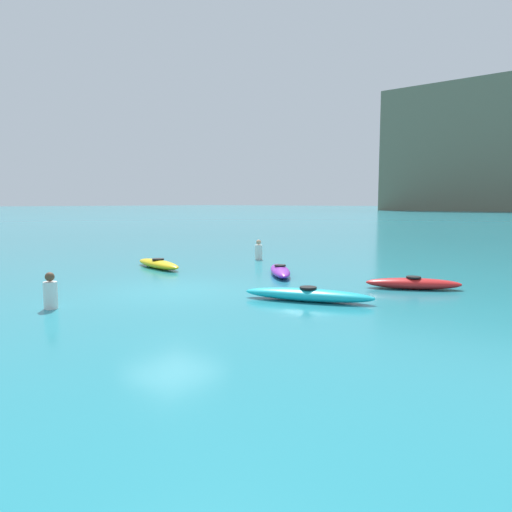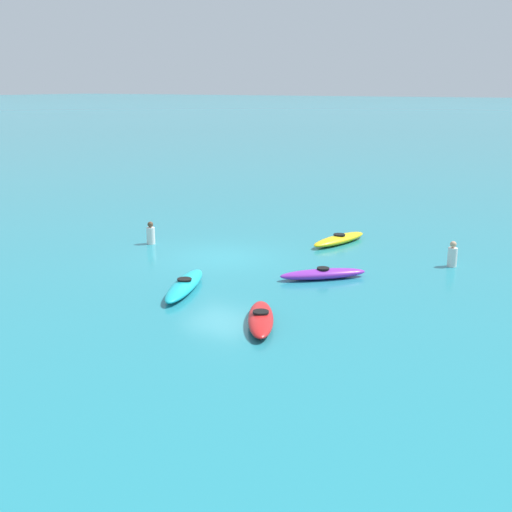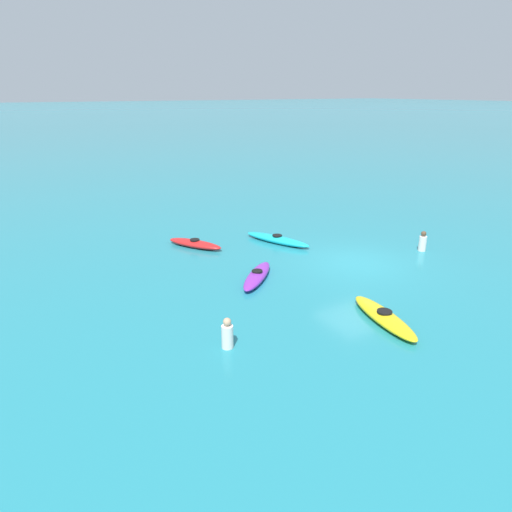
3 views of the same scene
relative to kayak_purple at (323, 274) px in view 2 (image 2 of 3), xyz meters
The scene contains 7 objects.
ground_plane 4.34m from the kayak_purple, 98.59° to the right, with size 600.00×600.00×0.00m, color teal.
kayak_purple is the anchor object (origin of this frame).
kayak_yellow 4.98m from the kayak_purple, 162.39° to the right, with size 3.13×1.37×0.37m.
kayak_cyan 4.45m from the kayak_purple, 43.60° to the right, with size 3.40×1.84×0.37m.
kayak_red 4.62m from the kayak_purple, ahead, with size 2.68×1.92×0.37m.
person_near_shore 4.77m from the kayak_purple, 138.59° to the left, with size 0.33×0.33×0.88m.
person_by_kayaks 7.83m from the kayak_purple, 97.13° to the right, with size 0.36×0.36×0.88m.
Camera 2 is at (19.21, 12.72, 6.02)m, focal length 46.63 mm.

